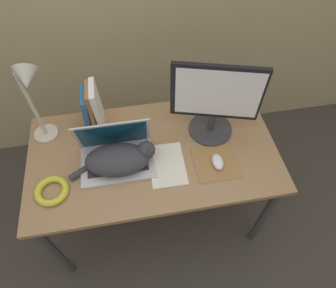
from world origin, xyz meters
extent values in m
plane|color=#3D3833|center=(0.00, 0.00, 0.00)|extent=(12.00, 12.00, 0.00)
cube|color=#93704C|center=(0.00, 0.35, 0.73)|extent=(1.31, 0.71, 0.03)
cylinder|color=#38383D|center=(-0.61, 0.05, 0.36)|extent=(0.04, 0.04, 0.71)
cylinder|color=#38383D|center=(0.61, 0.05, 0.36)|extent=(0.04, 0.04, 0.71)
cylinder|color=#38383D|center=(-0.61, 0.66, 0.36)|extent=(0.04, 0.04, 0.71)
cylinder|color=#38383D|center=(0.61, 0.66, 0.36)|extent=(0.04, 0.04, 0.71)
cube|color=#B7B7BC|center=(-0.19, 0.31, 0.75)|extent=(0.37, 0.25, 0.02)
cube|color=#28282D|center=(-0.19, 0.30, 0.76)|extent=(0.30, 0.13, 0.00)
cube|color=#B7B7BC|center=(-0.19, 0.40, 0.88)|extent=(0.37, 0.08, 0.24)
cube|color=#0A334C|center=(-0.19, 0.39, 0.87)|extent=(0.33, 0.06, 0.21)
ellipsoid|color=#333338|center=(-0.18, 0.29, 0.80)|extent=(0.33, 0.21, 0.13)
sphere|color=#333338|center=(-0.04, 0.31, 0.83)|extent=(0.09, 0.09, 0.09)
cone|color=#333338|center=(-0.03, 0.34, 0.86)|extent=(0.04, 0.04, 0.03)
cone|color=#333338|center=(-0.03, 0.29, 0.86)|extent=(0.04, 0.04, 0.03)
cylinder|color=#333338|center=(-0.37, 0.29, 0.76)|extent=(0.14, 0.10, 0.03)
cylinder|color=#333338|center=(0.34, 0.45, 0.75)|extent=(0.24, 0.24, 0.01)
cylinder|color=#333338|center=(0.34, 0.45, 0.81)|extent=(0.04, 0.04, 0.11)
cube|color=black|center=(0.34, 0.45, 1.02)|extent=(0.44, 0.14, 0.33)
cube|color=white|center=(0.34, 0.44, 1.02)|extent=(0.40, 0.12, 0.29)
cube|color=olive|center=(0.31, 0.23, 0.74)|extent=(0.22, 0.21, 0.00)
ellipsoid|color=silver|center=(0.31, 0.22, 0.76)|extent=(0.06, 0.10, 0.04)
cube|color=#285B93|center=(-0.32, 0.62, 0.85)|extent=(0.04, 0.16, 0.22)
cube|color=olive|center=(-0.29, 0.62, 0.87)|extent=(0.03, 0.15, 0.25)
cube|color=white|center=(-0.26, 0.62, 0.87)|extent=(0.04, 0.16, 0.26)
cylinder|color=beige|center=(-0.56, 0.57, 0.75)|extent=(0.13, 0.13, 0.01)
cylinder|color=beige|center=(-0.56, 0.57, 0.96)|extent=(0.02, 0.02, 0.42)
cone|color=beige|center=(-0.51, 0.53, 1.17)|extent=(0.11, 0.13, 0.14)
torus|color=gold|center=(-0.51, 0.20, 0.76)|extent=(0.16, 0.16, 0.03)
cube|color=silver|center=(0.06, 0.26, 0.74)|extent=(0.18, 0.26, 0.01)
camera|label=1|loc=(-0.08, -0.56, 2.03)|focal=32.00mm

